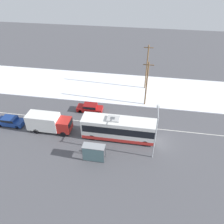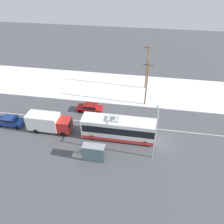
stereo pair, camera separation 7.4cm
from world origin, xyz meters
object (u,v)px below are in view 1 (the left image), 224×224
utility_pole_snowlot (147,67)px  utility_pole_roadside (147,84)px  pedestrian_at_stop (100,149)px  streetlamp (156,129)px  sedan_car (90,108)px  city_bus (119,129)px  box_truck (48,122)px  parked_car_near_truck (10,121)px  bus_shelter (93,151)px

utility_pole_snowlot → utility_pole_roadside: bearing=-87.8°
pedestrian_at_stop → utility_pole_snowlot: 20.76m
streetlamp → utility_pole_roadside: utility_pole_roadside is taller
utility_pole_snowlot → sedan_car: bearing=-132.8°
utility_pole_roadside → utility_pole_snowlot: bearing=92.2°
city_bus → sedan_car: bearing=134.5°
sedan_car → streetlamp: streetlamp is taller
box_truck → sedan_car: 7.95m
city_bus → streetlamp: 6.27m
sedan_car → parked_car_near_truck: size_ratio=1.03×
city_bus → streetlamp: streetlamp is taller
bus_shelter → city_bus: bearing=62.4°
bus_shelter → utility_pole_roadside: bearing=67.5°
city_bus → sedan_car: city_bus is taller
bus_shelter → utility_pole_roadside: size_ratio=0.35×
city_bus → utility_pole_roadside: utility_pole_roadside is taller
city_bus → box_truck: bearing=-179.5°
utility_pole_roadside → streetlamp: bearing=-82.4°
pedestrian_at_stop → utility_pole_roadside: bearing=68.1°
parked_car_near_truck → utility_pole_roadside: size_ratio=0.52×
parked_car_near_truck → streetlamp: size_ratio=0.63×
pedestrian_at_stop → bus_shelter: bus_shelter is taller
city_bus → utility_pole_roadside: size_ratio=1.30×
pedestrian_at_stop → streetlamp: (7.09, 1.36, 3.46)m
pedestrian_at_stop → utility_pole_roadside: size_ratio=0.19×
parked_car_near_truck → bus_shelter: bearing=-19.1°
streetlamp → utility_pole_roadside: 12.33m
city_bus → utility_pole_snowlot: 16.52m
pedestrian_at_stop → streetlamp: 8.00m
pedestrian_at_stop → streetlamp: size_ratio=0.23×
box_truck → city_bus: bearing=0.5°
box_truck → bus_shelter: 9.63m
parked_car_near_truck → bus_shelter: size_ratio=1.46×
streetlamp → utility_pole_snowlot: bearing=95.8°
box_truck → pedestrian_at_stop: (8.92, -3.72, -0.66)m
parked_car_near_truck → streetlamp: streetlamp is taller
streetlamp → utility_pole_snowlot: size_ratio=0.75×
parked_car_near_truck → pedestrian_at_stop: (15.66, -4.02, 0.18)m
box_truck → bus_shelter: (8.28, -4.91, 0.05)m
utility_pole_snowlot → city_bus: bearing=-101.5°
bus_shelter → pedestrian_at_stop: bearing=61.7°
sedan_car → streetlamp: size_ratio=0.65×
box_truck → streetlamp: 16.43m
bus_shelter → sedan_car: bearing=106.6°
city_bus → utility_pole_snowlot: (3.25, 15.92, 2.98)m
utility_pole_snowlot → box_truck: bearing=-131.5°
city_bus → streetlamp: bearing=-25.7°
utility_pole_roadside → sedan_car: bearing=-158.3°
bus_shelter → utility_pole_roadside: 16.21m
parked_car_near_truck → pedestrian_at_stop: 16.17m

